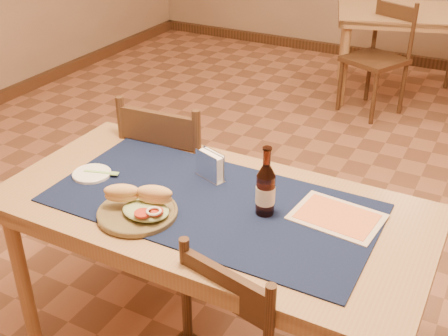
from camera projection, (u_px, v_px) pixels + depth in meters
The scene contains 12 objects.
main_table at pixel (212, 222), 2.11m from camera, with size 1.60×0.80×0.75m.
placemat at pixel (211, 203), 2.07m from camera, with size 1.20×0.60×0.01m, color #10183C.
baseboard at pixel (285, 242), 3.03m from camera, with size 6.00×7.00×0.10m.
back_table at pixel (437, 22), 4.66m from camera, with size 1.80×1.27×0.75m.
chair_main_far at pixel (178, 179), 2.74m from camera, with size 0.47×0.47×0.95m.
chair_back_near at pixel (379, 56), 4.50m from camera, with size 0.55×0.55×0.90m.
sandwich_plate at pixel (139, 208), 1.98m from camera, with size 0.29×0.29×0.11m.
side_plate at pixel (92, 173), 2.24m from camera, with size 0.15×0.15×0.01m.
fork at pixel (104, 173), 2.23m from camera, with size 0.14×0.06×0.00m.
beer_bottle at pixel (266, 190), 1.96m from camera, with size 0.07×0.07×0.26m.
napkin_holder at pixel (210, 166), 2.19m from camera, with size 0.14×0.09×0.12m.
menu_card at pixel (337, 217), 1.98m from camera, with size 0.32×0.25×0.01m.
Camera 1 is at (0.86, -2.32, 1.87)m, focal length 45.00 mm.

